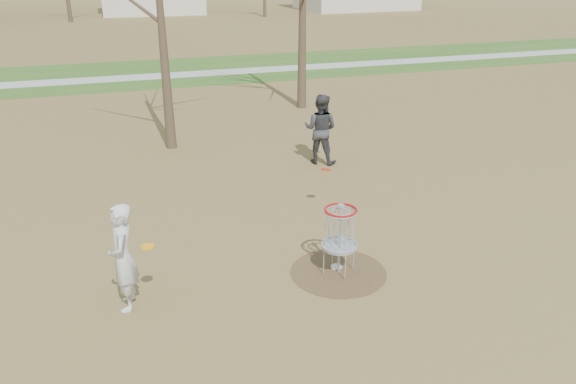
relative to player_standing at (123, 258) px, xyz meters
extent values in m
plane|color=brown|center=(3.79, -0.10, -0.93)|extent=(160.00, 160.00, 0.00)
cube|color=#2D5119|center=(3.79, 20.90, -0.93)|extent=(160.00, 8.00, 0.01)
cube|color=#9E9E99|center=(3.79, 19.90, -0.92)|extent=(160.00, 1.50, 0.01)
cylinder|color=#47331E|center=(3.79, -0.10, -0.93)|extent=(1.80, 1.80, 0.01)
imported|color=silver|center=(0.00, 0.00, 0.00)|extent=(0.51, 0.72, 1.86)
imported|color=#35363B|center=(5.66, 5.71, 0.06)|extent=(1.22, 1.18, 1.98)
cylinder|color=silver|center=(3.82, 0.08, -0.91)|extent=(0.22, 0.22, 0.02)
cylinder|color=red|center=(4.59, 2.61, 0.07)|extent=(0.23, 0.22, 0.08)
cylinder|color=orange|center=(0.40, -0.22, 0.25)|extent=(0.22, 0.22, 0.02)
cylinder|color=#9EA3AD|center=(3.79, -0.10, -0.26)|extent=(0.05, 0.05, 1.35)
cylinder|color=#9EA3AD|center=(3.79, -0.10, -0.38)|extent=(0.64, 0.64, 0.04)
torus|color=#9EA3AD|center=(3.79, -0.10, 0.32)|extent=(0.60, 0.60, 0.04)
torus|color=#B30B0D|center=(3.79, -0.10, 0.35)|extent=(0.60, 0.60, 0.04)
cone|color=#382B1E|center=(1.79, 8.40, 2.82)|extent=(0.32, 0.32, 7.50)
camera|label=1|loc=(0.07, -8.44, 4.52)|focal=35.00mm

